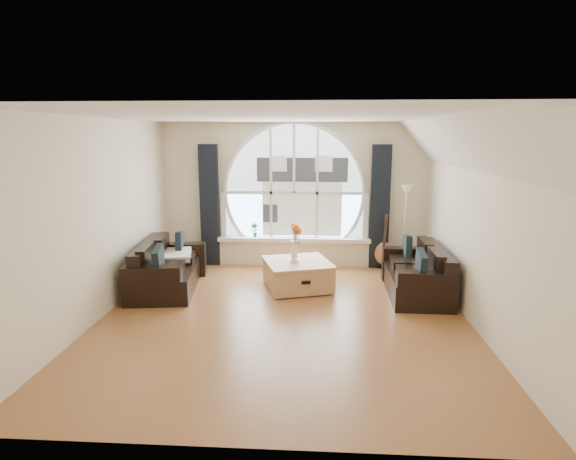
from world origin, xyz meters
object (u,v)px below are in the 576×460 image
object	(u,v)px
coffee_chest	(298,274)
floor_lamp	(405,230)
vase_flowers	(294,238)
potted_plant	(255,230)
guitar	(384,241)
sofa_right	(416,270)
sofa_left	(168,265)

from	to	relation	value
coffee_chest	floor_lamp	world-z (taller)	floor_lamp
vase_flowers	potted_plant	xyz separation A→B (m)	(-0.83, 1.38, -0.16)
vase_flowers	guitar	bearing A→B (deg)	37.55
coffee_chest	vase_flowers	xyz separation A→B (m)	(-0.05, -0.02, 0.60)
sofa_right	potted_plant	world-z (taller)	potted_plant
sofa_left	guitar	bearing A→B (deg)	13.42
sofa_right	guitar	world-z (taller)	guitar
coffee_chest	guitar	distance (m)	2.00
coffee_chest	guitar	size ratio (longest dim) A/B	0.95
sofa_right	sofa_left	bearing A→B (deg)	-178.66
vase_flowers	guitar	xyz separation A→B (m)	(1.61, 1.24, -0.31)
sofa_right	vase_flowers	xyz separation A→B (m)	(-1.92, 0.17, 0.44)
coffee_chest	floor_lamp	size ratio (longest dim) A/B	0.63
potted_plant	floor_lamp	bearing A→B (deg)	-8.18
sofa_left	sofa_right	distance (m)	3.96
floor_lamp	guitar	bearing A→B (deg)	140.76
floor_lamp	sofa_right	bearing A→B (deg)	-90.52
floor_lamp	potted_plant	size ratio (longest dim) A/B	5.92
sofa_left	guitar	xyz separation A→B (m)	(3.66, 1.40, 0.13)
sofa_left	guitar	distance (m)	3.92
sofa_left	sofa_right	world-z (taller)	sofa_left
floor_lamp	potted_plant	world-z (taller)	floor_lamp
sofa_right	vase_flowers	world-z (taller)	vase_flowers
guitar	potted_plant	world-z (taller)	guitar
guitar	potted_plant	distance (m)	2.45
vase_flowers	floor_lamp	world-z (taller)	floor_lamp
floor_lamp	vase_flowers	bearing A→B (deg)	-152.88
sofa_right	floor_lamp	size ratio (longest dim) A/B	1.05
sofa_left	vase_flowers	xyz separation A→B (m)	(2.04, 0.16, 0.44)
sofa_right	guitar	size ratio (longest dim) A/B	1.59
vase_flowers	floor_lamp	size ratio (longest dim) A/B	0.44
sofa_left	potted_plant	distance (m)	1.98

